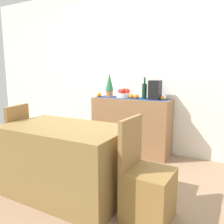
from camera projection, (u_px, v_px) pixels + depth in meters
The scene contains 19 objects.
ground_plane at pixel (99, 174), 2.95m from camera, with size 6.40×6.40×0.02m, color #9B7A5D.
room_wall_rear at pixel (136, 68), 3.74m from camera, with size 6.40×0.06×2.70m, color white.
sideboard_console at pixel (131, 126), 3.65m from camera, with size 1.23×0.42×0.89m, color #936945.
table_runner at pixel (131, 98), 3.57m from camera, with size 1.16×0.32×0.01m, color navy.
fruit_bowl at pixel (124, 95), 3.63m from camera, with size 0.23×0.23×0.07m, color white.
apple_center at pixel (127, 91), 3.59m from camera, with size 0.08×0.08×0.08m, color red.
apple_upper at pixel (121, 91), 3.59m from camera, with size 0.07×0.07×0.07m, color red.
apple_left at pixel (125, 91), 3.65m from camera, with size 0.08×0.08×0.08m, color red.
apple_right at pixel (120, 91), 3.65m from camera, with size 0.07×0.07×0.07m, color red.
wine_bottle at pixel (144, 91), 3.45m from camera, with size 0.07×0.07×0.33m.
coffee_maker at pixel (155, 90), 3.37m from camera, with size 0.16×0.18×0.29m, color black.
potted_plant at pixel (109, 84), 3.72m from camera, with size 0.13×0.13×0.39m.
orange_loose_end at pixel (136, 97), 3.47m from camera, with size 0.08×0.08×0.08m, color orange.
orange_loose_far at pixel (131, 96), 3.53m from camera, with size 0.07×0.07×0.07m, color orange.
orange_loose_near_bowl at pixel (99, 95), 3.73m from camera, with size 0.08×0.08×0.08m, color orange.
orange_loose_mid at pixel (162, 98), 3.31m from camera, with size 0.06×0.06×0.06m, color orange.
dining_table at pixel (65, 160), 2.41m from camera, with size 1.29×0.76×0.74m, color olive.
chair_near_window at pixel (9, 155), 2.86m from camera, with size 0.48×0.48×0.90m.
chair_by_corner at pixel (147, 190), 2.00m from camera, with size 0.42×0.42×0.90m.
Camera 1 is at (1.46, -2.36, 1.28)m, focal length 36.60 mm.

